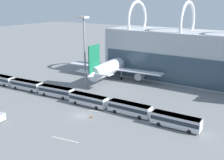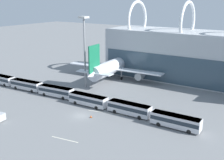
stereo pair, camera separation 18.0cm
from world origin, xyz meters
name	(u,v)px [view 1 (the left image)]	position (x,y,z in m)	size (l,w,h in m)	color
ground_plane	(81,116)	(0.00, 0.00, 0.00)	(440.00, 440.00, 0.00)	slate
airliner_at_gate_near	(115,66)	(-11.79, 34.53, 4.77)	(37.98, 37.84, 14.44)	silver
shuttle_bus_0	(1,79)	(-41.10, 6.43, 1.84)	(11.67, 3.00, 3.12)	silver
shuttle_bus_1	(26,84)	(-28.35, 6.79, 1.84)	(11.80, 3.62, 3.12)	silver
shuttle_bus_2	(56,91)	(-15.59, 7.28, 1.84)	(11.84, 3.85, 3.12)	silver
shuttle_bus_3	(88,99)	(-2.84, 6.75, 1.84)	(11.71, 3.14, 3.12)	silver
shuttle_bus_4	(129,108)	(9.91, 7.40, 1.84)	(11.67, 2.99, 3.12)	silver
shuttle_bus_5	(176,120)	(22.66, 6.52, 1.84)	(11.67, 3.01, 3.12)	silver
floodlight_mast	(84,40)	(-14.43, 20.21, 15.70)	(2.57, 2.57, 23.37)	gray
lane_stripe_1	(65,139)	(5.03, -11.62, 0.00)	(6.63, 0.25, 0.01)	silver
lane_stripe_2	(108,113)	(4.60, 5.26, 0.00)	(10.93, 0.25, 0.01)	silver
traffic_cone_0	(91,116)	(2.77, 0.54, 0.31)	(0.64, 0.64, 0.64)	black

